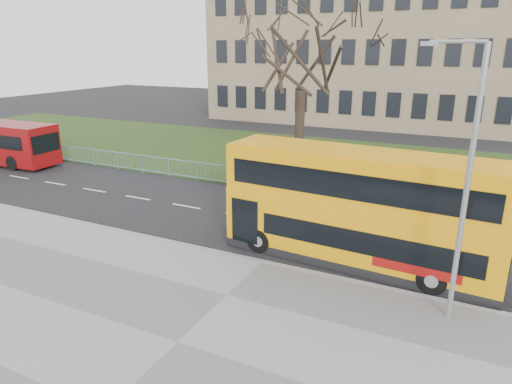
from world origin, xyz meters
The scene contains 9 objects.
ground centered at (0.00, 0.00, 0.00)m, with size 120.00×120.00×0.00m, color black.
pavement centered at (0.00, -6.75, 0.06)m, with size 80.00×10.50×0.12m, color slate.
kerb centered at (0.00, -1.55, 0.07)m, with size 80.00×0.20×0.14m, color gray.
grass_verge centered at (0.00, 14.30, 0.04)m, with size 80.00×15.40×0.08m, color #223814.
guard_railing centered at (0.00, 6.60, 0.55)m, with size 40.00×0.12×1.10m, color #6FA6C5, non-canonical shape.
bare_tree centered at (-3.00, 10.00, 5.96)m, with size 8.24×8.24×11.76m, color black, non-canonical shape.
civic_building centered at (-5.00, 35.00, 7.00)m, with size 30.00×15.00×14.00m, color #7B6A4E.
yellow_bus centered at (2.94, 0.14, 2.16)m, with size 9.73×2.90×4.02m.
street_lamp centered at (6.17, -2.43, 4.24)m, with size 1.59×0.28×7.51m.
Camera 1 is at (6.26, -14.97, 7.46)m, focal length 32.00 mm.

